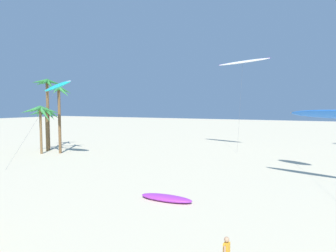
{
  "coord_description": "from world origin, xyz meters",
  "views": [
    {
      "loc": [
        8.46,
        2.74,
        6.67
      ],
      "look_at": [
        -0.66,
        20.9,
        5.28
      ],
      "focal_mm": 30.3,
      "sensor_mm": 36.0,
      "label": 1
    }
  ],
  "objects_px": {
    "palm_tree_0": "(46,117)",
    "palm_tree_1": "(59,100)",
    "flying_kite_6": "(243,62)",
    "grounded_kite_0": "(166,198)",
    "palm_tree_3": "(47,93)",
    "palm_tree_2": "(40,114)",
    "flying_kite_0": "(58,86)"
  },
  "relations": [
    {
      "from": "palm_tree_3",
      "to": "grounded_kite_0",
      "type": "height_order",
      "value": "palm_tree_3"
    },
    {
      "from": "palm_tree_0",
      "to": "flying_kite_0",
      "type": "relative_size",
      "value": 0.64
    },
    {
      "from": "flying_kite_6",
      "to": "palm_tree_0",
      "type": "bearing_deg",
      "value": -150.5
    },
    {
      "from": "flying_kite_6",
      "to": "palm_tree_1",
      "type": "bearing_deg",
      "value": -146.14
    },
    {
      "from": "palm_tree_1",
      "to": "flying_kite_0",
      "type": "bearing_deg",
      "value": -43.77
    },
    {
      "from": "palm_tree_1",
      "to": "flying_kite_0",
      "type": "height_order",
      "value": "flying_kite_0"
    },
    {
      "from": "flying_kite_0",
      "to": "flying_kite_6",
      "type": "xyz_separation_m",
      "value": [
        18.81,
        18.58,
        4.23
      ]
    },
    {
      "from": "palm_tree_3",
      "to": "flying_kite_0",
      "type": "bearing_deg",
      "value": -32.46
    },
    {
      "from": "palm_tree_1",
      "to": "flying_kite_6",
      "type": "bearing_deg",
      "value": 33.86
    },
    {
      "from": "flying_kite_6",
      "to": "grounded_kite_0",
      "type": "height_order",
      "value": "flying_kite_6"
    },
    {
      "from": "palm_tree_0",
      "to": "flying_kite_6",
      "type": "bearing_deg",
      "value": 29.5
    },
    {
      "from": "flying_kite_0",
      "to": "grounded_kite_0",
      "type": "distance_m",
      "value": 22.73
    },
    {
      "from": "palm_tree_0",
      "to": "palm_tree_1",
      "type": "bearing_deg",
      "value": -8.55
    },
    {
      "from": "palm_tree_2",
      "to": "palm_tree_3",
      "type": "distance_m",
      "value": 4.7
    },
    {
      "from": "palm_tree_3",
      "to": "grounded_kite_0",
      "type": "bearing_deg",
      "value": -25.55
    },
    {
      "from": "grounded_kite_0",
      "to": "flying_kite_6",
      "type": "bearing_deg",
      "value": 90.99
    },
    {
      "from": "palm_tree_3",
      "to": "grounded_kite_0",
      "type": "relative_size",
      "value": 2.76
    },
    {
      "from": "flying_kite_6",
      "to": "flying_kite_0",
      "type": "bearing_deg",
      "value": -135.35
    },
    {
      "from": "palm_tree_0",
      "to": "palm_tree_3",
      "type": "xyz_separation_m",
      "value": [
        -0.69,
        0.87,
        3.49
      ]
    },
    {
      "from": "flying_kite_6",
      "to": "grounded_kite_0",
      "type": "distance_m",
      "value": 29.7
    },
    {
      "from": "palm_tree_2",
      "to": "palm_tree_3",
      "type": "bearing_deg",
      "value": 123.92
    },
    {
      "from": "palm_tree_2",
      "to": "grounded_kite_0",
      "type": "height_order",
      "value": "palm_tree_2"
    },
    {
      "from": "palm_tree_3",
      "to": "flying_kite_6",
      "type": "height_order",
      "value": "flying_kite_6"
    },
    {
      "from": "palm_tree_3",
      "to": "grounded_kite_0",
      "type": "xyz_separation_m",
      "value": [
        26.92,
        -12.87,
        -8.48
      ]
    },
    {
      "from": "palm_tree_0",
      "to": "palm_tree_2",
      "type": "distance_m",
      "value": 2.48
    },
    {
      "from": "flying_kite_6",
      "to": "grounded_kite_0",
      "type": "xyz_separation_m",
      "value": [
        0.46,
        -26.58,
        -13.26
      ]
    },
    {
      "from": "palm_tree_0",
      "to": "palm_tree_3",
      "type": "relative_size",
      "value": 0.6
    },
    {
      "from": "palm_tree_1",
      "to": "palm_tree_3",
      "type": "xyz_separation_m",
      "value": [
        -4.0,
        1.37,
        1.04
      ]
    },
    {
      "from": "palm_tree_2",
      "to": "flying_kite_6",
      "type": "bearing_deg",
      "value": 34.24
    },
    {
      "from": "palm_tree_3",
      "to": "flying_kite_0",
      "type": "height_order",
      "value": "palm_tree_3"
    },
    {
      "from": "palm_tree_1",
      "to": "grounded_kite_0",
      "type": "relative_size",
      "value": 2.45
    },
    {
      "from": "palm_tree_3",
      "to": "flying_kite_0",
      "type": "xyz_separation_m",
      "value": [
        7.65,
        -4.87,
        0.55
      ]
    }
  ]
}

